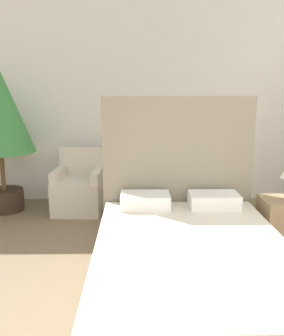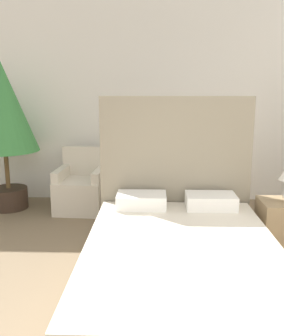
% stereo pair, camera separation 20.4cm
% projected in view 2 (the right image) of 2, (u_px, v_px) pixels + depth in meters
% --- Properties ---
extents(wall_back, '(10.00, 0.06, 2.90)m').
position_uv_depth(wall_back, '(149.00, 101.00, 5.36)').
color(wall_back, white).
rests_on(wall_back, ground_plane).
extents(bed, '(1.55, 2.25, 1.56)m').
position_uv_depth(bed, '(181.00, 260.00, 2.99)').
color(bed, '#8C7A5B').
rests_on(bed, ground_plane).
extents(armchair_near_window_left, '(0.66, 0.66, 0.83)m').
position_uv_depth(armchair_near_window_left, '(81.00, 191.00, 5.05)').
color(armchair_near_window_left, beige).
rests_on(armchair_near_window_left, ground_plane).
extents(armchair_near_window_right, '(0.63, 0.64, 0.83)m').
position_uv_depth(armchair_near_window_right, '(152.00, 191.00, 5.02)').
color(armchair_near_window_right, beige).
rests_on(armchair_near_window_right, ground_plane).
extents(potted_palm, '(0.90, 0.90, 2.02)m').
position_uv_depth(potted_palm, '(2.00, 112.00, 4.91)').
color(potted_palm, '#38281E').
rests_on(potted_palm, ground_plane).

